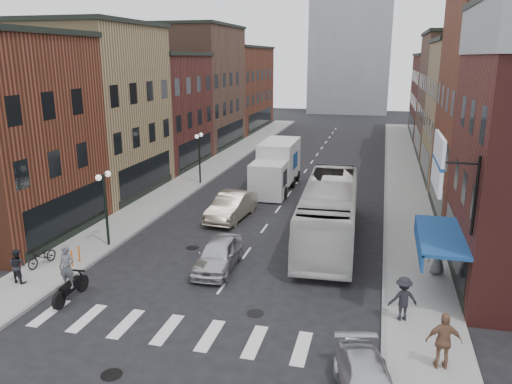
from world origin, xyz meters
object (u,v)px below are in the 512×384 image
at_px(streetlamp_near, 105,195).
at_px(ped_right_b, 444,341).
at_px(streetlamp_far, 199,149).
at_px(ped_left_solo, 17,266).
at_px(sedan_left_near, 218,254).
at_px(billboard_sign, 440,164).
at_px(transit_bus, 329,212).
at_px(ped_right_c, 438,256).
at_px(motorcycle_rider, 68,275).
at_px(ped_right_a, 403,299).
at_px(sedan_left_far, 231,206).
at_px(bike_rack, 76,256).
at_px(box_truck, 276,167).
at_px(parked_bicycle, 42,256).

bearing_deg(streetlamp_near, ped_right_b, -23.92).
xyz_separation_m(streetlamp_far, ped_left_solo, (-1.47, -19.13, -1.98)).
height_order(streetlamp_near, sedan_left_near, streetlamp_near).
relative_size(billboard_sign, transit_bus, 0.31).
relative_size(streetlamp_far, ped_right_c, 2.31).
xyz_separation_m(motorcycle_rider, ped_right_a, (13.43, 1.52, -0.12)).
bearing_deg(sedan_left_far, streetlamp_far, 128.18).
xyz_separation_m(streetlamp_far, bike_rack, (-0.20, -16.70, -2.36)).
distance_m(transit_bus, ped_right_a, 9.08).
distance_m(motorcycle_rider, ped_right_c, 16.35).
xyz_separation_m(ped_left_solo, ped_right_a, (16.50, 0.82, 0.09)).
bearing_deg(ped_right_a, sedan_left_near, -38.73).
bearing_deg(sedan_left_near, box_truck, 89.11).
bearing_deg(parked_bicycle, streetlamp_far, 92.57).
xyz_separation_m(billboard_sign, ped_right_b, (0.22, -3.69, -5.02)).
relative_size(streetlamp_far, box_truck, 0.50).
bearing_deg(motorcycle_rider, billboard_sign, 4.93).
xyz_separation_m(box_truck, ped_left_solo, (-7.65, -19.25, -0.84)).
bearing_deg(ped_right_c, transit_bus, -61.41).
distance_m(sedan_left_far, ped_right_a, 14.62).
distance_m(transit_bus, ped_right_b, 12.17).
bearing_deg(box_truck, streetlamp_near, -114.24).
relative_size(sedan_left_near, sedan_left_far, 0.87).
bearing_deg(billboard_sign, sedan_left_near, 166.35).
bearing_deg(bike_rack, streetlamp_far, 89.31).
bearing_deg(ped_right_a, ped_right_b, 93.49).
bearing_deg(ped_left_solo, box_truck, -105.54).
relative_size(streetlamp_near, ped_right_c, 2.31).
height_order(bike_rack, ped_left_solo, ped_left_solo).
bearing_deg(streetlamp_near, ped_right_a, -15.99).
xyz_separation_m(streetlamp_far, ped_right_c, (16.71, -13.56, -1.87)).
height_order(transit_bus, ped_right_b, transit_bus).
relative_size(billboard_sign, ped_right_c, 2.08).
bearing_deg(ped_right_c, sedan_left_near, -19.06).
height_order(parked_bicycle, ped_right_c, ped_right_c).
xyz_separation_m(box_truck, parked_bicycle, (-7.84, -17.36, -1.17)).
distance_m(bike_rack, motorcycle_rider, 3.66).
distance_m(streetlamp_far, box_truck, 6.28).
distance_m(motorcycle_rider, parked_bicycle, 4.19).
relative_size(streetlamp_near, sedan_left_far, 0.82).
height_order(box_truck, sedan_left_far, box_truck).
xyz_separation_m(box_truck, sedan_left_near, (0.42, -15.34, -1.03)).
xyz_separation_m(billboard_sign, ped_left_solo, (-17.46, -1.63, -5.20)).
height_order(bike_rack, parked_bicycle, parked_bicycle).
relative_size(streetlamp_far, motorcycle_rider, 1.68).
distance_m(transit_bus, parked_bicycle, 14.87).
height_order(ped_right_a, ped_right_b, ped_right_b).
xyz_separation_m(streetlamp_near, streetlamp_far, (0.00, 14.00, 0.00)).
relative_size(ped_right_a, ped_right_c, 0.98).
height_order(sedan_left_far, ped_left_solo, ped_left_solo).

